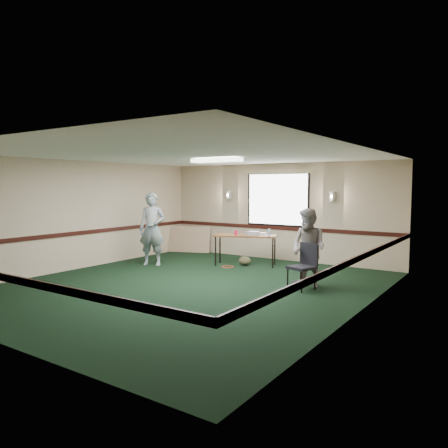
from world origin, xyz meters
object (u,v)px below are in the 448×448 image
Objects in this scene: folding_table at (245,237)px; person_left at (152,229)px; projector at (253,233)px; conference_chair at (305,262)px; person_right at (309,248)px.

person_left is (-2.05, -1.32, 0.20)m from folding_table.
projector is 0.31× the size of conference_chair.
conference_chair is 4.43m from person_left.
conference_chair reaches higher than folding_table.
person_left reaches higher than folding_table.
projector is 2.74m from conference_chair.
person_left is at bearing -165.00° from conference_chair.
person_left is 1.18× the size of person_right.
folding_table is at bearing -170.36° from projector.
conference_chair is at bearing -47.05° from projector.
person_left reaches higher than projector.
conference_chair is 0.57× the size of person_right.
conference_chair reaches higher than projector.
person_right is (2.34, -1.36, 0.06)m from folding_table.
person_right is at bearing -51.67° from folding_table.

